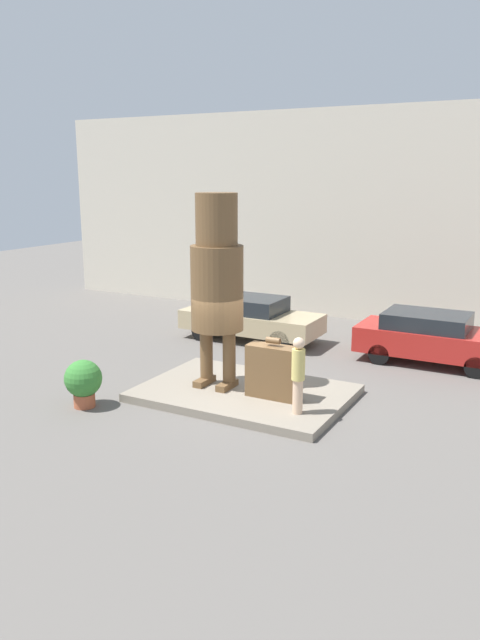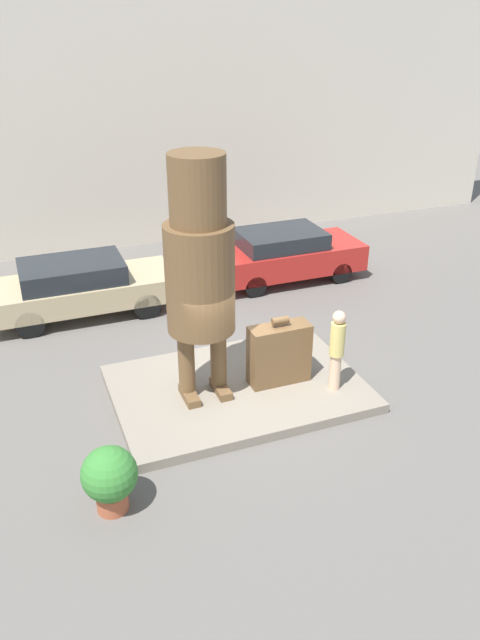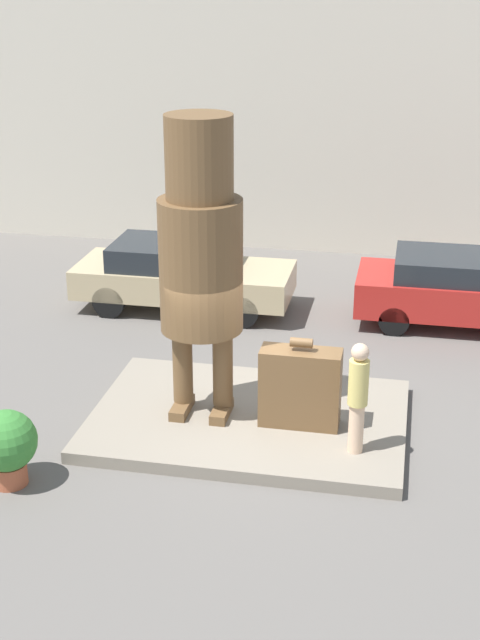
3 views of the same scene
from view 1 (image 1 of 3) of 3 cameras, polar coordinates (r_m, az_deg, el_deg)
name	(u,v)px [view 1 (image 1 of 3)]	position (r m, az deg, el deg)	size (l,w,h in m)	color
ground_plane	(244,397)	(15.85, 0.41, -7.05)	(60.00, 60.00, 0.00)	#605B56
pedestal	(244,393)	(15.82, 0.41, -6.70)	(5.12, 3.56, 0.21)	gray
building_backdrop	(369,216)	(24.18, 11.73, 9.30)	(28.00, 0.60, 7.91)	beige
statue_figure	(217,276)	(15.41, -2.12, 4.06)	(1.31, 1.31, 4.85)	brown
giant_suitcase	(273,371)	(15.07, 3.03, -4.72)	(1.28, 0.50, 1.50)	brown
tourist	(298,372)	(14.01, 5.34, -4.78)	(0.30, 0.30, 1.77)	beige
parked_car_tan	(250,317)	(20.94, 0.90, 0.29)	(4.69, 1.86, 1.49)	tan
parked_car_red	(432,337)	(19.24, 17.12, -1.48)	(4.37, 1.89, 1.51)	#B2231E
planter_pot	(83,381)	(15.46, -14.13, -5.41)	(0.90, 0.90, 1.17)	#AD5638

